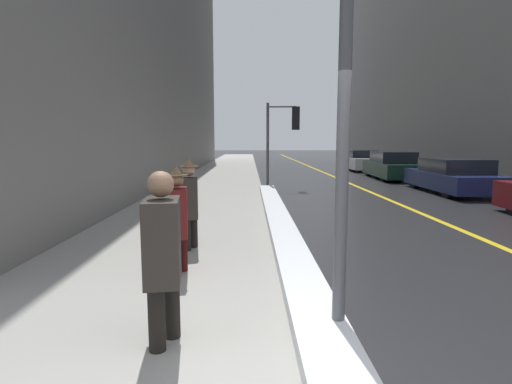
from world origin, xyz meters
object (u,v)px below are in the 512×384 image
(pedestrian_in_fedora, at_px, (189,201))
(parked_car_white, at_px, (361,161))
(parked_car_navy, at_px, (453,176))
(pedestrian_in_glasses, at_px, (163,251))
(lamp_post, at_px, (346,45))
(parked_car_dark_green, at_px, (392,166))
(traffic_light_near, at_px, (286,127))
(pedestrian_nearside, at_px, (177,216))

(pedestrian_in_fedora, xyz_separation_m, parked_car_white, (8.27, 18.95, -0.23))
(parked_car_navy, bearing_deg, pedestrian_in_glasses, 143.90)
(lamp_post, relative_size, parked_car_dark_green, 0.93)
(lamp_post, relative_size, pedestrian_in_glasses, 2.77)
(lamp_post, xyz_separation_m, parked_car_navy, (6.60, 10.78, -2.12))
(pedestrian_in_glasses, xyz_separation_m, parked_car_navy, (8.23, 10.86, -0.30))
(pedestrian_in_glasses, xyz_separation_m, parked_car_dark_green, (7.94, 16.35, -0.26))
(traffic_light_near, height_order, parked_car_white, traffic_light_near)
(traffic_light_near, relative_size, pedestrian_in_glasses, 2.08)
(traffic_light_near, height_order, parked_car_dark_green, traffic_light_near)
(traffic_light_near, distance_m, pedestrian_in_glasses, 12.68)
(pedestrian_in_glasses, relative_size, parked_car_dark_green, 0.34)
(pedestrian_in_glasses, height_order, parked_car_white, pedestrian_in_glasses)
(lamp_post, distance_m, traffic_light_near, 12.32)
(pedestrian_in_fedora, bearing_deg, parked_car_navy, 124.08)
(pedestrian_nearside, bearing_deg, pedestrian_in_fedora, 173.44)
(pedestrian_in_glasses, bearing_deg, traffic_light_near, 162.22)
(parked_car_dark_green, xyz_separation_m, parked_car_white, (0.08, 5.92, -0.01))
(pedestrian_in_glasses, height_order, pedestrian_in_fedora, pedestrian_in_glasses)
(pedestrian_in_fedora, relative_size, parked_car_navy, 0.35)
(pedestrian_in_glasses, xyz_separation_m, parked_car_white, (8.02, 22.26, -0.27))
(lamp_post, xyz_separation_m, pedestrian_nearside, (-1.86, 1.91, -1.88))
(lamp_post, xyz_separation_m, parked_car_white, (6.39, 22.17, -2.09))
(traffic_light_near, relative_size, pedestrian_nearside, 2.19)
(parked_car_navy, relative_size, parked_car_dark_green, 0.94)
(parked_car_dark_green, bearing_deg, pedestrian_nearside, 153.19)
(traffic_light_near, xyz_separation_m, pedestrian_in_glasses, (-2.23, -12.39, -1.53))
(pedestrian_nearside, height_order, parked_car_white, pedestrian_nearside)
(parked_car_navy, height_order, parked_car_dark_green, parked_car_dark_green)
(traffic_light_near, bearing_deg, parked_car_white, 62.96)
(traffic_light_near, distance_m, parked_car_navy, 6.46)
(pedestrian_in_glasses, distance_m, parked_car_dark_green, 18.17)
(pedestrian_nearside, xyz_separation_m, pedestrian_in_fedora, (-0.02, 1.32, 0.02))
(pedestrian_in_glasses, distance_m, pedestrian_in_fedora, 3.32)
(lamp_post, distance_m, parked_car_navy, 12.81)
(pedestrian_in_glasses, relative_size, parked_car_navy, 0.36)
(pedestrian_in_fedora, bearing_deg, traffic_light_near, 157.15)
(pedestrian_in_fedora, height_order, parked_car_white, pedestrian_in_fedora)
(parked_car_white, bearing_deg, pedestrian_in_fedora, 157.63)
(lamp_post, distance_m, pedestrian_in_fedora, 4.17)
(traffic_light_near, xyz_separation_m, parked_car_dark_green, (5.71, 3.95, -1.79))
(pedestrian_in_fedora, bearing_deg, pedestrian_in_glasses, -3.27)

